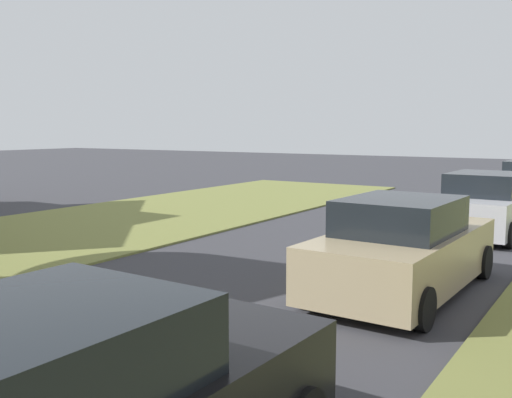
# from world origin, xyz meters

# --- Properties ---
(parked_sedan_tan) EXTENTS (2.06, 4.45, 1.57)m
(parked_sedan_tan) POSITION_xyz_m (2.17, 13.79, 0.72)
(parked_sedan_tan) COLOR tan
(parked_sedan_tan) RESTS_ON ground
(parked_sedan_silver) EXTENTS (2.06, 4.45, 1.57)m
(parked_sedan_silver) POSITION_xyz_m (2.19, 20.18, 0.72)
(parked_sedan_silver) COLOR #BCBCC1
(parked_sedan_silver) RESTS_ON ground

